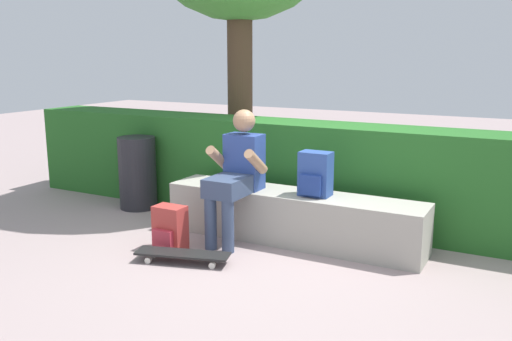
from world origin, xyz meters
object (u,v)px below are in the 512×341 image
at_px(bench_main, 293,217).
at_px(trash_bin, 138,173).
at_px(skateboard_near_person, 183,254).
at_px(person_skater, 237,171).
at_px(backpack_on_bench, 315,175).
at_px(backpack_on_ground, 170,229).

relative_size(bench_main, trash_bin, 3.02).
distance_m(bench_main, skateboard_near_person, 1.11).
distance_m(bench_main, person_skater, 0.68).
bearing_deg(skateboard_near_person, bench_main, 57.65).
distance_m(person_skater, skateboard_near_person, 0.93).
relative_size(person_skater, backpack_on_bench, 3.05).
height_order(bench_main, backpack_on_bench, backpack_on_bench).
bearing_deg(skateboard_near_person, person_skater, 80.71).
distance_m(backpack_on_ground, trash_bin, 1.50).
distance_m(bench_main, trash_bin, 2.05).
relative_size(person_skater, trash_bin, 1.50).
bearing_deg(skateboard_near_person, backpack_on_ground, 143.50).
relative_size(person_skater, backpack_on_ground, 3.05).
relative_size(skateboard_near_person, backpack_on_ground, 2.06).
height_order(skateboard_near_person, backpack_on_bench, backpack_on_bench).
bearing_deg(backpack_on_ground, backpack_on_bench, 32.74).
bearing_deg(trash_bin, skateboard_near_person, -38.94).
relative_size(bench_main, backpack_on_bench, 6.15).
height_order(person_skater, trash_bin, person_skater).
relative_size(bench_main, backpack_on_ground, 6.15).
xyz_separation_m(backpack_on_bench, trash_bin, (-2.25, 0.24, -0.26)).
distance_m(person_skater, backpack_on_bench, 0.72).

